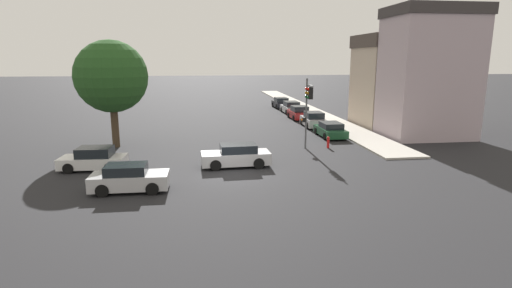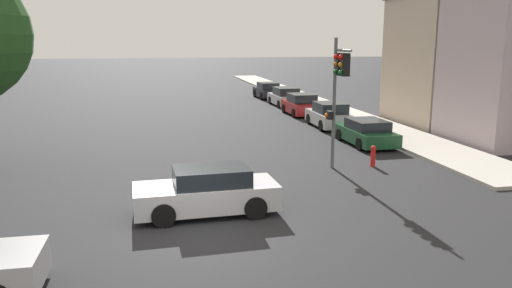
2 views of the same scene
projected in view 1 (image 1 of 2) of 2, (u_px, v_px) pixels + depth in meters
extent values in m
plane|color=black|center=(233.00, 175.00, 24.17)|extent=(300.00, 300.00, 0.00)
cube|color=#ADA89E|center=(303.00, 108.00, 57.10)|extent=(3.35, 60.00, 0.14)
cube|color=#B29EA8|center=(428.00, 79.00, 35.21)|extent=(7.23, 5.55, 10.43)
cube|color=#383333|center=(434.00, 11.00, 34.02)|extent=(7.52, 5.77, 0.93)
cube|color=#BCA893|center=(393.00, 87.00, 41.53)|extent=(6.99, 6.62, 8.03)
cube|color=#473D38|center=(396.00, 41.00, 40.56)|extent=(7.27, 6.89, 1.30)
cylinder|color=#423323|center=(115.00, 125.00, 31.67)|extent=(0.57, 0.57, 3.49)
sphere|color=#234C1E|center=(111.00, 76.00, 30.86)|extent=(5.60, 5.60, 5.60)
cylinder|color=#515456|center=(306.00, 114.00, 30.95)|extent=(0.14, 0.14, 5.47)
cylinder|color=#515456|center=(310.00, 86.00, 29.73)|extent=(0.13, 1.56, 0.10)
cube|color=black|center=(309.00, 93.00, 30.09)|extent=(0.31, 0.31, 0.90)
sphere|color=red|center=(306.00, 89.00, 30.00)|extent=(0.20, 0.20, 0.20)
sphere|color=#99660F|center=(306.00, 93.00, 30.07)|extent=(0.20, 0.20, 0.20)
sphere|color=#0F511E|center=(306.00, 97.00, 30.13)|extent=(0.20, 0.20, 0.20)
cube|color=black|center=(311.00, 93.00, 29.59)|extent=(0.31, 0.31, 0.90)
sphere|color=red|center=(308.00, 89.00, 29.50)|extent=(0.20, 0.20, 0.20)
sphere|color=#99660F|center=(308.00, 93.00, 29.57)|extent=(0.20, 0.20, 0.20)
sphere|color=#0F511E|center=(308.00, 97.00, 29.63)|extent=(0.20, 0.20, 0.20)
cube|color=black|center=(304.00, 120.00, 31.01)|extent=(0.23, 0.35, 0.35)
sphere|color=orange|center=(302.00, 120.00, 30.99)|extent=(0.18, 0.18, 0.18)
cube|color=#B7B7BC|center=(236.00, 158.00, 26.06)|extent=(4.52, 2.00, 0.76)
cube|color=black|center=(238.00, 148.00, 25.96)|extent=(2.38, 1.69, 0.53)
cylinder|color=black|center=(216.00, 165.00, 25.06)|extent=(0.72, 0.25, 0.72)
cylinder|color=black|center=(214.00, 159.00, 26.69)|extent=(0.72, 0.25, 0.72)
cylinder|color=black|center=(259.00, 163.00, 25.53)|extent=(0.72, 0.25, 0.72)
cylinder|color=black|center=(254.00, 157.00, 27.16)|extent=(0.72, 0.25, 0.72)
cube|color=#B7B7BC|center=(130.00, 181.00, 21.20)|extent=(4.04, 1.75, 0.77)
cube|color=black|center=(126.00, 169.00, 21.05)|extent=(2.10, 1.54, 0.51)
cylinder|color=black|center=(156.00, 180.00, 22.19)|extent=(0.68, 0.22, 0.68)
cylinder|color=black|center=(152.00, 189.00, 20.62)|extent=(0.68, 0.22, 0.68)
cylinder|color=black|center=(109.00, 181.00, 21.88)|extent=(0.68, 0.22, 0.68)
cylinder|color=black|center=(102.00, 191.00, 20.31)|extent=(0.68, 0.22, 0.68)
cube|color=silver|center=(93.00, 162.00, 25.35)|extent=(4.09, 2.02, 0.67)
cube|color=black|center=(95.00, 152.00, 25.23)|extent=(2.16, 1.70, 0.60)
cylinder|color=black|center=(68.00, 169.00, 24.46)|extent=(0.67, 0.25, 0.66)
cylinder|color=black|center=(78.00, 162.00, 26.12)|extent=(0.67, 0.25, 0.66)
cylinder|color=black|center=(110.00, 168.00, 24.65)|extent=(0.67, 0.25, 0.66)
cylinder|color=black|center=(117.00, 161.00, 26.31)|extent=(0.67, 0.25, 0.66)
cube|color=#194728|center=(330.00, 131.00, 36.02)|extent=(1.96, 4.33, 0.66)
cube|color=black|center=(331.00, 125.00, 35.74)|extent=(1.70, 2.26, 0.51)
cylinder|color=black|center=(316.00, 131.00, 37.23)|extent=(0.23, 0.64, 0.64)
cylinder|color=black|center=(335.00, 131.00, 37.48)|extent=(0.23, 0.64, 0.64)
cylinder|color=black|center=(325.00, 136.00, 34.64)|extent=(0.23, 0.64, 0.64)
cylinder|color=black|center=(345.00, 136.00, 34.90)|extent=(0.23, 0.64, 0.64)
cube|color=#B7B7BC|center=(313.00, 121.00, 41.29)|extent=(1.98, 4.27, 0.77)
cube|color=black|center=(314.00, 115.00, 40.98)|extent=(1.72, 2.23, 0.62)
cylinder|color=black|center=(302.00, 122.00, 42.52)|extent=(0.23, 0.70, 0.69)
cylinder|color=black|center=(318.00, 122.00, 42.72)|extent=(0.23, 0.70, 0.69)
cylinder|color=black|center=(308.00, 126.00, 39.96)|extent=(0.23, 0.70, 0.69)
cylinder|color=black|center=(325.00, 125.00, 40.17)|extent=(0.23, 0.70, 0.69)
cube|color=maroon|center=(299.00, 114.00, 46.59)|extent=(2.04, 4.09, 0.76)
cube|color=black|center=(299.00, 109.00, 46.29)|extent=(1.75, 2.15, 0.62)
cylinder|color=black|center=(289.00, 115.00, 47.70)|extent=(0.24, 0.67, 0.67)
cylinder|color=black|center=(304.00, 115.00, 47.99)|extent=(0.24, 0.67, 0.67)
cylinder|color=black|center=(294.00, 118.00, 45.28)|extent=(0.24, 0.67, 0.67)
cylinder|color=black|center=(310.00, 118.00, 45.57)|extent=(0.24, 0.67, 0.67)
cube|color=#B7B7BC|center=(291.00, 109.00, 51.71)|extent=(2.03, 4.63, 0.74)
cube|color=black|center=(291.00, 104.00, 51.39)|extent=(1.75, 2.42, 0.64)
cylinder|color=black|center=(282.00, 109.00, 52.99)|extent=(0.24, 0.67, 0.67)
cylinder|color=black|center=(295.00, 109.00, 53.26)|extent=(0.24, 0.67, 0.67)
cylinder|color=black|center=(287.00, 112.00, 50.24)|extent=(0.24, 0.67, 0.67)
cylinder|color=black|center=(301.00, 112.00, 50.52)|extent=(0.24, 0.67, 0.67)
cube|color=black|center=(281.00, 104.00, 57.28)|extent=(2.05, 4.23, 0.76)
cube|color=black|center=(281.00, 100.00, 56.98)|extent=(1.75, 2.23, 0.55)
cylinder|color=black|center=(273.00, 105.00, 58.42)|extent=(0.25, 0.73, 0.72)
cylinder|color=black|center=(285.00, 104.00, 58.72)|extent=(0.25, 0.73, 0.72)
cylinder|color=black|center=(277.00, 107.00, 55.93)|extent=(0.25, 0.73, 0.72)
cylinder|color=black|center=(289.00, 106.00, 56.23)|extent=(0.25, 0.73, 0.72)
cylinder|color=red|center=(328.00, 143.00, 31.55)|extent=(0.20, 0.20, 0.75)
sphere|color=red|center=(328.00, 138.00, 31.46)|extent=(0.22, 0.22, 0.22)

